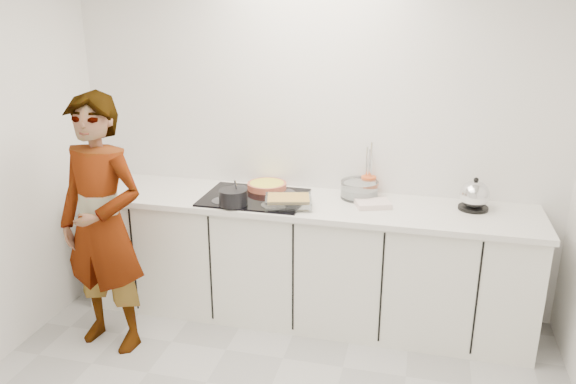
% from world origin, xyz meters
% --- Properties ---
extents(wall_back, '(3.60, 0.00, 2.60)m').
position_xyz_m(wall_back, '(0.00, 1.60, 1.30)').
color(wall_back, white).
rests_on(wall_back, ground).
extents(base_cabinets, '(3.20, 0.58, 0.87)m').
position_xyz_m(base_cabinets, '(0.00, 1.28, 0.43)').
color(base_cabinets, white).
rests_on(base_cabinets, floor).
extents(countertop, '(3.24, 0.64, 0.04)m').
position_xyz_m(countertop, '(0.00, 1.28, 0.89)').
color(countertop, white).
rests_on(countertop, base_cabinets).
extents(hob, '(0.72, 0.54, 0.01)m').
position_xyz_m(hob, '(-0.35, 1.26, 0.92)').
color(hob, black).
rests_on(hob, countertop).
extents(tart_dish, '(0.36, 0.36, 0.05)m').
position_xyz_m(tart_dish, '(-0.31, 1.45, 0.95)').
color(tart_dish, '#C75F44').
rests_on(tart_dish, hob).
extents(saucepan, '(0.24, 0.24, 0.19)m').
position_xyz_m(saucepan, '(-0.44, 1.06, 0.98)').
color(saucepan, black).
rests_on(saucepan, hob).
extents(baking_dish, '(0.36, 0.30, 0.06)m').
position_xyz_m(baking_dish, '(-0.07, 1.14, 0.96)').
color(baking_dish, silver).
rests_on(baking_dish, hob).
extents(mixing_bowl, '(0.27, 0.27, 0.12)m').
position_xyz_m(mixing_bowl, '(0.38, 1.45, 0.97)').
color(mixing_bowl, silver).
rests_on(mixing_bowl, countertop).
extents(tea_towel, '(0.27, 0.23, 0.04)m').
position_xyz_m(tea_towel, '(0.49, 1.29, 0.93)').
color(tea_towel, white).
rests_on(tea_towel, countertop).
extents(kettle, '(0.23, 0.23, 0.23)m').
position_xyz_m(kettle, '(1.15, 1.40, 1.01)').
color(kettle, black).
rests_on(kettle, countertop).
extents(utensil_crock, '(0.12, 0.12, 0.14)m').
position_xyz_m(utensil_crock, '(0.43, 1.55, 0.98)').
color(utensil_crock, '#E8561D').
rests_on(utensil_crock, countertop).
extents(cook, '(0.68, 0.50, 1.73)m').
position_xyz_m(cook, '(-1.19, 0.63, 0.86)').
color(cook, white).
rests_on(cook, floor).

